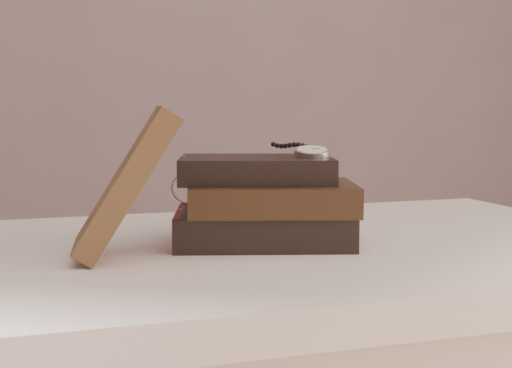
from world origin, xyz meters
name	(u,v)px	position (x,y,z in m)	size (l,w,h in m)	color
table	(265,315)	(0.00, 0.35, 0.66)	(1.00, 0.60, 0.75)	silver
book_stack	(265,203)	(0.00, 0.35, 0.80)	(0.25, 0.21, 0.11)	black
journal	(127,182)	(-0.18, 0.32, 0.84)	(0.03, 0.11, 0.19)	#3D2917
pocket_watch	(309,151)	(0.05, 0.33, 0.87)	(0.06, 0.15, 0.02)	silver
eyeglasses	(204,188)	(-0.05, 0.44, 0.81)	(0.12, 0.13, 0.04)	silver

